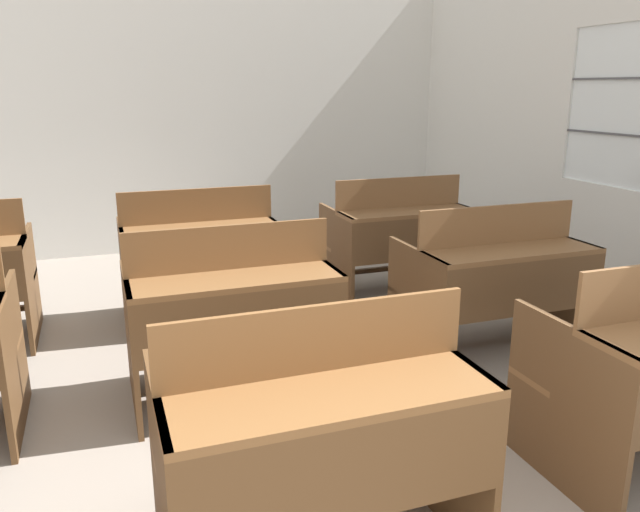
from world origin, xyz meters
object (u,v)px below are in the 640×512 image
Objects in this scene: bench_second_right at (494,281)px; wastepaper_bin at (471,248)px; bench_front_center at (318,437)px; bench_third_right at (398,237)px; bench_second_center at (232,313)px; bench_third_center at (200,255)px.

wastepaper_bin is (1.09, 1.92, -0.34)m from bench_second_right.
bench_front_center and bench_second_right have the same top height.
bench_third_right is 1.32m from wastepaper_bin.
bench_second_center is (-0.02, 1.32, 0.00)m from bench_front_center.
bench_front_center is 2.11m from bench_second_right.
bench_second_center is 3.38m from wastepaper_bin.
bench_second_center is 2.09m from bench_third_right.
wastepaper_bin is (2.76, 1.92, -0.34)m from bench_second_center.
bench_front_center and bench_third_right have the same top height.
bench_second_center is 1.00× the size of bench_second_right.
bench_second_center is 3.78× the size of wastepaper_bin.
bench_front_center is at bearing -130.17° from wastepaper_bin.
bench_second_right is at bearing 0.11° from bench_second_center.
bench_front_center is 1.00× the size of bench_second_right.
bench_front_center is at bearing -141.23° from bench_second_right.
bench_second_center is 1.00× the size of bench_third_right.
bench_second_right is 1.29m from bench_third_right.
bench_front_center is 4.25m from wastepaper_bin.
bench_third_center and bench_third_right have the same top height.
bench_third_right is at bearing 38.13° from bench_second_center.
bench_second_right is 3.78× the size of wastepaper_bin.
bench_second_right reaches higher than wastepaper_bin.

